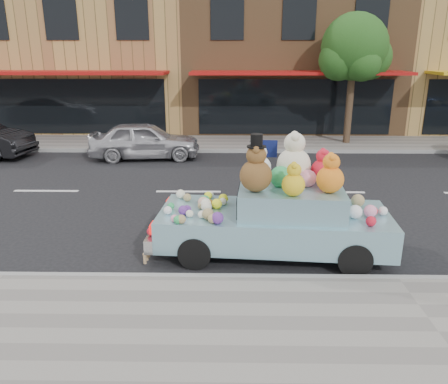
{
  "coord_description": "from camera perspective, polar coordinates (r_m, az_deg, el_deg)",
  "views": [
    {
      "loc": [
        -2.82,
        -11.58,
        3.72
      ],
      "look_at": [
        -2.94,
        -3.9,
        1.25
      ],
      "focal_mm": 35.0,
      "sensor_mm": 36.0,
      "label": 1
    }
  ],
  "objects": [
    {
      "name": "ground",
      "position": [
        12.48,
        13.93,
        -0.06
      ],
      "size": [
        120.0,
        120.0,
        0.0
      ],
      "primitive_type": "plane",
      "color": "black",
      "rests_on": "ground"
    },
    {
      "name": "near_sidewalk",
      "position": [
        6.87,
        26.15,
        -16.45
      ],
      "size": [
        60.0,
        3.0,
        0.12
      ],
      "primitive_type": "cube",
      "color": "gray",
      "rests_on": "ground"
    },
    {
      "name": "far_sidewalk",
      "position": [
        18.66,
        9.65,
        6.26
      ],
      "size": [
        60.0,
        3.0,
        0.12
      ],
      "primitive_type": "cube",
      "color": "gray",
      "rests_on": "ground"
    },
    {
      "name": "near_kerb",
      "position": [
        8.04,
        21.74,
        -10.62
      ],
      "size": [
        60.0,
        0.12,
        0.13
      ],
      "primitive_type": "cube",
      "color": "gray",
      "rests_on": "ground"
    },
    {
      "name": "far_kerb",
      "position": [
        17.21,
        10.37,
        5.27
      ],
      "size": [
        60.0,
        0.12,
        0.13
      ],
      "primitive_type": "cube",
      "color": "gray",
      "rests_on": "ground"
    },
    {
      "name": "storefront_left",
      "position": [
        24.62,
        -16.78,
        16.93
      ],
      "size": [
        10.0,
        9.8,
        7.3
      ],
      "color": "#AD8848",
      "rests_on": "ground"
    },
    {
      "name": "storefront_mid",
      "position": [
        23.72,
        8.12,
        17.47
      ],
      "size": [
        10.0,
        9.8,
        7.3
      ],
      "color": "brown",
      "rests_on": "ground"
    },
    {
      "name": "street_tree",
      "position": [
        18.76,
        16.64,
        17.04
      ],
      "size": [
        3.0,
        2.7,
        5.22
      ],
      "color": "#38281C",
      "rests_on": "ground"
    },
    {
      "name": "car_silver",
      "position": [
        16.15,
        -10.31,
        6.66
      ],
      "size": [
        4.07,
        1.94,
        1.34
      ],
      "primitive_type": "imported",
      "rotation": [
        0.0,
        0.0,
        1.66
      ],
      "color": "#BDBCC1",
      "rests_on": "ground"
    },
    {
      "name": "art_car",
      "position": [
        8.31,
        6.83,
        -2.67
      ],
      "size": [
        4.6,
        2.08,
        2.38
      ],
      "rotation": [
        0.0,
        0.0,
        -0.08
      ],
      "color": "black",
      "rests_on": "ground"
    }
  ]
}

